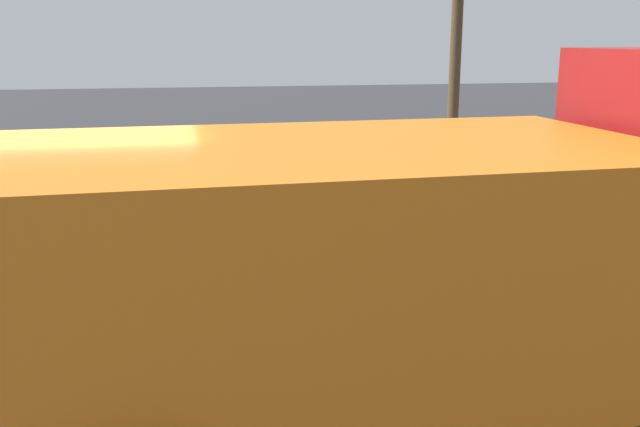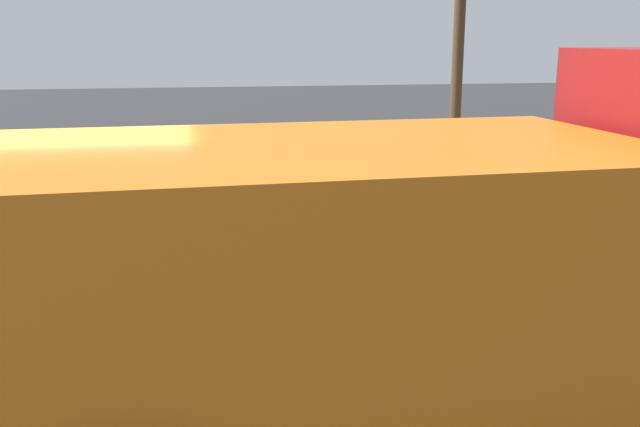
# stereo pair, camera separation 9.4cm
# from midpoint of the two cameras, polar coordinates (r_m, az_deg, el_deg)

# --- Properties ---
(ground_plane) EXTENTS (80.00, 80.00, 0.00)m
(ground_plane) POSITION_cam_midpoint_polar(r_m,az_deg,el_deg) (6.88, -20.35, -13.68)
(ground_plane) COLOR #2D2D30
(sidewalk_curb) EXTENTS (36.00, 5.00, 0.15)m
(sidewalk_curb) POSITION_cam_midpoint_polar(r_m,az_deg,el_deg) (12.94, -16.07, -0.07)
(sidewalk_curb) COLOR #ADA89E
(sidewalk_curb) RESTS_ON ground
(fire_hydrant) EXTENTS (0.27, 0.61, 0.79)m
(fire_hydrant) POSITION_cam_midpoint_polar(r_m,az_deg,el_deg) (11.39, -12.59, 0.82)
(fire_hydrant) COLOR yellow
(fire_hydrant) RESTS_ON sidewalk_curb
(loose_tire) EXTENTS (1.34, 0.77, 1.29)m
(loose_tire) POSITION_cam_midpoint_polar(r_m,az_deg,el_deg) (10.83, -13.00, 1.37)
(loose_tire) COLOR black
(loose_tire) RESTS_ON sidewalk_curb
(dump_truck_orange) EXTENTS (7.08, 3.00, 3.00)m
(dump_truck_orange) POSITION_cam_midpoint_polar(r_m,az_deg,el_deg) (5.30, 12.01, -2.57)
(dump_truck_orange) COLOR orange
(dump_truck_orange) RESTS_ON ground
(bare_tree) EXTENTS (1.31, 1.33, 5.85)m
(bare_tree) POSITION_cam_midpoint_polar(r_m,az_deg,el_deg) (12.24, 10.63, 13.16)
(bare_tree) COLOR #4C3823
(bare_tree) RESTS_ON sidewalk_curb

